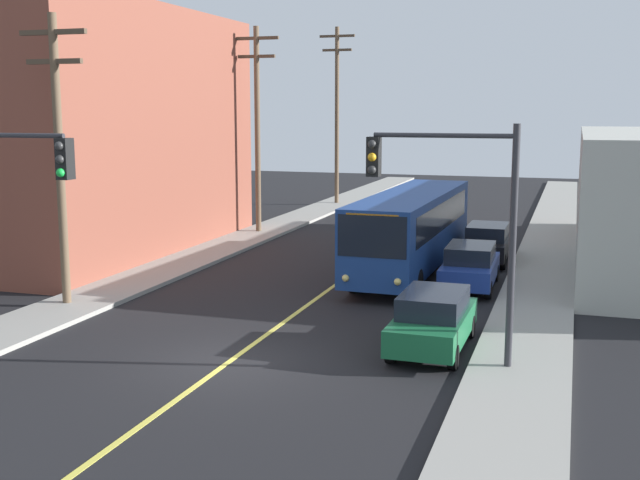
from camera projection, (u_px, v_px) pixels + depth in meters
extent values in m
plane|color=black|center=(229.00, 362.00, 20.64)|extent=(120.00, 120.00, 0.00)
cube|color=gray|center=(167.00, 269.00, 32.21)|extent=(2.50, 90.00, 0.15)
cube|color=gray|center=(537.00, 294.00, 27.82)|extent=(2.50, 90.00, 0.15)
cube|color=#D8CC4C|center=(371.00, 259.00, 34.72)|extent=(0.16, 60.00, 0.01)
cube|color=brown|center=(78.00, 132.00, 36.42)|extent=(10.00, 16.99, 10.91)
cube|color=black|center=(177.00, 220.00, 35.55)|extent=(0.06, 11.90, 1.30)
cube|color=black|center=(175.00, 148.00, 35.03)|extent=(0.06, 11.90, 1.30)
cube|color=black|center=(173.00, 74.00, 34.50)|extent=(0.06, 11.90, 1.30)
cube|color=black|center=(578.00, 223.00, 34.61)|extent=(0.06, 14.05, 1.30)
cube|color=navy|center=(412.00, 227.00, 31.76)|extent=(2.82, 12.06, 2.75)
cube|color=black|center=(372.00, 237.00, 26.11)|extent=(2.35, 0.13, 1.40)
cube|color=black|center=(440.00, 196.00, 37.23)|extent=(2.30, 0.13, 1.10)
cube|color=black|center=(382.00, 213.00, 32.08)|extent=(0.29, 10.20, 1.10)
cube|color=black|center=(443.00, 215.00, 31.27)|extent=(0.29, 10.20, 1.10)
cube|color=orange|center=(372.00, 218.00, 26.02)|extent=(1.79, 0.10, 0.30)
sphere|color=#F9D872|center=(345.00, 278.00, 26.59)|extent=(0.24, 0.24, 0.24)
sphere|color=#F9D872|center=(398.00, 282.00, 26.02)|extent=(0.24, 0.24, 0.24)
cylinder|color=black|center=(354.00, 278.00, 28.43)|extent=(0.32, 1.01, 1.00)
cylinder|color=black|center=(416.00, 283.00, 27.70)|extent=(0.32, 1.01, 1.00)
cylinder|color=black|center=(404.00, 244.00, 35.61)|extent=(0.32, 1.01, 1.00)
cylinder|color=black|center=(454.00, 247.00, 34.88)|extent=(0.32, 1.01, 1.00)
cube|color=#196038|center=(433.00, 326.00, 21.62)|extent=(1.85, 4.42, 0.70)
cube|color=black|center=(434.00, 302.00, 21.51)|extent=(1.65, 2.48, 0.60)
cylinder|color=black|center=(391.00, 351.00, 20.52)|extent=(0.23, 0.64, 0.64)
cylinder|color=black|center=(453.00, 357.00, 20.02)|extent=(0.23, 0.64, 0.64)
cylinder|color=black|center=(415.00, 322.00, 23.33)|extent=(0.23, 0.64, 0.64)
cylinder|color=black|center=(470.00, 327.00, 22.83)|extent=(0.23, 0.64, 0.64)
cube|color=navy|center=(470.00, 270.00, 29.02)|extent=(1.89, 4.44, 0.70)
cube|color=black|center=(471.00, 253.00, 28.91)|extent=(1.67, 2.50, 0.60)
cylinder|color=black|center=(442.00, 287.00, 27.88)|extent=(0.23, 0.64, 0.64)
cylinder|color=black|center=(488.00, 290.00, 27.43)|extent=(0.23, 0.64, 0.64)
cylinder|color=black|center=(453.00, 271.00, 30.72)|extent=(0.23, 0.64, 0.64)
cylinder|color=black|center=(495.00, 273.00, 30.27)|extent=(0.23, 0.64, 0.64)
cube|color=black|center=(487.00, 246.00, 34.04)|extent=(1.80, 4.40, 0.70)
cube|color=black|center=(488.00, 231.00, 33.93)|extent=(1.62, 2.46, 0.60)
cylinder|color=black|center=(463.00, 260.00, 32.93)|extent=(0.22, 0.64, 0.64)
cylinder|color=black|center=(503.00, 262.00, 32.44)|extent=(0.22, 0.64, 0.64)
cylinder|color=black|center=(472.00, 248.00, 35.74)|extent=(0.22, 0.64, 0.64)
cylinder|color=black|center=(509.00, 250.00, 35.26)|extent=(0.22, 0.64, 0.64)
cylinder|color=brown|center=(60.00, 162.00, 25.63)|extent=(0.28, 0.28, 9.32)
cube|color=#4C3D2D|center=(53.00, 32.00, 24.97)|extent=(2.40, 0.16, 0.16)
cube|color=#4C3D2D|center=(54.00, 61.00, 25.12)|extent=(2.00, 0.16, 0.16)
cylinder|color=brown|center=(257.00, 131.00, 40.96)|extent=(0.28, 0.28, 10.46)
cube|color=#4C3D2D|center=(256.00, 38.00, 40.20)|extent=(2.40, 0.16, 0.16)
cube|color=#4C3D2D|center=(256.00, 56.00, 40.35)|extent=(2.00, 0.16, 0.16)
cylinder|color=brown|center=(337.00, 116.00, 53.39)|extent=(0.28, 0.28, 11.68)
cube|color=#4C3D2D|center=(337.00, 36.00, 52.54)|extent=(2.40, 0.16, 0.16)
cube|color=#4C3D2D|center=(337.00, 50.00, 52.68)|extent=(2.00, 0.16, 0.16)
cylinder|color=#2D2D33|center=(3.00, 135.00, 19.66)|extent=(3.50, 0.12, 0.12)
cube|color=black|center=(65.00, 159.00, 19.22)|extent=(0.32, 0.36, 1.00)
sphere|color=#2D2D2D|center=(59.00, 146.00, 18.99)|extent=(0.22, 0.22, 0.22)
sphere|color=#2D2D2D|center=(60.00, 159.00, 19.04)|extent=(0.22, 0.22, 0.22)
sphere|color=green|center=(61.00, 173.00, 19.09)|extent=(0.22, 0.22, 0.22)
cylinder|color=#2D2D33|center=(512.00, 248.00, 19.39)|extent=(0.18, 0.18, 6.00)
cylinder|color=#2D2D33|center=(443.00, 135.00, 19.48)|extent=(3.50, 0.12, 0.12)
cube|color=black|center=(374.00, 157.00, 20.10)|extent=(0.32, 0.36, 1.00)
sphere|color=#2D2D2D|center=(372.00, 144.00, 19.87)|extent=(0.22, 0.22, 0.22)
sphere|color=#F2A519|center=(372.00, 157.00, 19.92)|extent=(0.22, 0.22, 0.22)
sphere|color=#2D2D2D|center=(372.00, 170.00, 19.97)|extent=(0.22, 0.22, 0.22)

